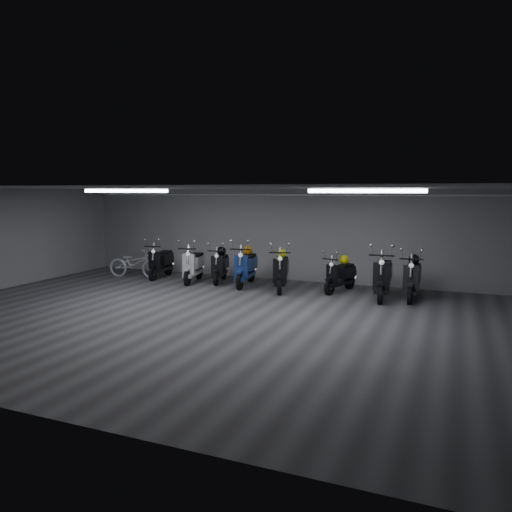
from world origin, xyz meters
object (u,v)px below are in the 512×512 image
at_px(scooter_5, 281,265).
at_px(bicycle, 134,260).
at_px(scooter_1, 161,257).
at_px(helmet_2, 248,250).
at_px(helmet_3, 345,260).
at_px(scooter_4, 246,262).
at_px(scooter_9, 413,273).
at_px(scooter_2, 193,260).
at_px(helmet_1, 221,251).
at_px(helmet_0, 282,254).
at_px(scooter_8, 383,270).
at_px(helmet_4, 414,259).
at_px(scooter_3, 220,262).
at_px(scooter_7, 340,271).

bearing_deg(scooter_5, bicycle, 162.52).
xyz_separation_m(scooter_1, bicycle, (-0.79, -0.29, -0.09)).
relative_size(helmet_2, helmet_3, 1.02).
distance_m(scooter_4, scooter_9, 4.64).
distance_m(scooter_1, helmet_2, 2.98).
distance_m(scooter_2, bicycle, 2.10).
bearing_deg(helmet_1, scooter_9, -5.13).
bearing_deg(helmet_3, helmet_0, -168.13).
xyz_separation_m(scooter_8, helmet_4, (0.70, 0.46, 0.25)).
bearing_deg(helmet_0, scooter_5, -73.99).
bearing_deg(bicycle, helmet_0, -93.93).
xyz_separation_m(helmet_1, helmet_3, (3.81, -0.10, -0.05)).
relative_size(scooter_1, scooter_9, 0.96).
bearing_deg(scooter_2, scooter_4, -9.76).
xyz_separation_m(scooter_1, helmet_2, (2.96, 0.11, 0.35)).
bearing_deg(bicycle, helmet_1, -83.61).
bearing_deg(scooter_3, scooter_2, -174.01).
relative_size(scooter_3, scooter_4, 0.89).
bearing_deg(scooter_4, scooter_1, 168.84).
xyz_separation_m(scooter_3, scooter_9, (5.57, -0.28, 0.06)).
bearing_deg(scooter_1, helmet_1, -0.78).
distance_m(scooter_9, helmet_4, 0.40).
bearing_deg(helmet_0, bicycle, -178.55).
relative_size(scooter_4, scooter_8, 0.95).
relative_size(helmet_1, helmet_3, 1.07).
relative_size(bicycle, helmet_2, 6.54).
xyz_separation_m(scooter_8, scooter_9, (0.70, 0.20, -0.05)).
relative_size(scooter_1, scooter_3, 1.05).
height_order(scooter_5, bicycle, scooter_5).
relative_size(scooter_4, helmet_2, 7.04).
distance_m(scooter_9, bicycle, 8.42).
height_order(scooter_3, helmet_1, scooter_3).
relative_size(scooter_8, helmet_3, 7.59).
bearing_deg(scooter_3, helmet_4, -15.01).
xyz_separation_m(scooter_1, helmet_3, (5.81, 0.19, 0.21)).
xyz_separation_m(scooter_5, bicycle, (-4.97, 0.13, -0.13)).
xyz_separation_m(scooter_4, helmet_1, (-1.00, 0.44, 0.22)).
height_order(scooter_8, helmet_3, scooter_8).
xyz_separation_m(scooter_2, scooter_4, (1.69, 0.07, 0.03)).
distance_m(scooter_4, helmet_2, 0.40).
distance_m(scooter_3, scooter_8, 4.89).
bearing_deg(scooter_2, scooter_9, -12.21).
distance_m(scooter_3, scooter_7, 3.68).
relative_size(scooter_8, scooter_9, 1.08).
distance_m(scooter_3, helmet_0, 2.09).
distance_m(scooter_8, helmet_1, 4.98).
bearing_deg(scooter_2, helmet_1, 24.17).
relative_size(scooter_7, helmet_1, 5.66).
height_order(scooter_9, bicycle, scooter_9).
bearing_deg(scooter_4, bicycle, 173.89).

